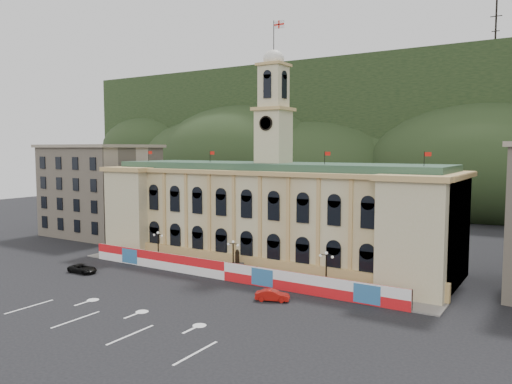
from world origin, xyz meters
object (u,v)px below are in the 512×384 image
Objects in this scene: statue at (237,267)px; black_suv at (82,269)px; lamp_center at (233,255)px; red_sedan at (272,295)px.

statue reaches higher than black_suv.
statue is 0.81× the size of black_suv.
red_sedan is (10.11, -6.53, -2.41)m from lamp_center.
lamp_center is at bearing 35.61° from red_sedan.
red_sedan is at bearing -87.04° from black_suv.
statue is 22.35m from black_suv.
black_suv is at bearing -151.56° from statue.
lamp_center is 22.02m from black_suv.
lamp_center is at bearing -90.00° from statue.
statue is at bearing -64.58° from black_suv.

